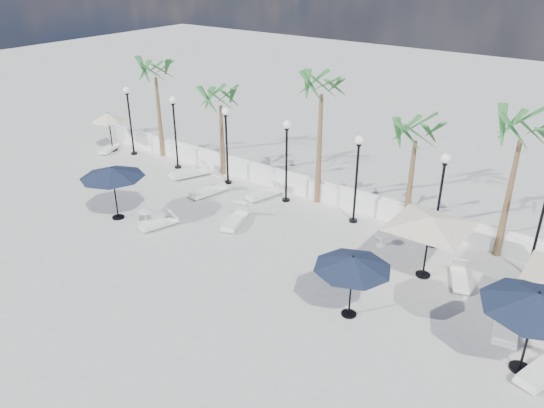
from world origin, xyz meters
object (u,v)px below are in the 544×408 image
Objects in this scene: lounger_5 at (264,193)px; lounger_6 at (507,322)px; lounger_2 at (159,223)px; lounger_8 at (460,278)px; parasol_navy_left at (112,173)px; parasol_navy_right at (537,301)px; lounger_4 at (235,219)px; parasol_cream_small at (108,118)px; parasol_navy_mid at (353,263)px; lounger_3 at (208,190)px; parasol_cream_sq_a at (431,217)px; lounger_1 at (190,172)px; lounger_7 at (544,369)px; lounger_0 at (109,148)px.

lounger_5 is 0.88× the size of lounger_6.
lounger_2 is 1.01× the size of lounger_8.
lounger_2 is at bearing 12.76° from parasol_navy_left.
parasol_navy_right is (12.48, -4.83, 2.05)m from lounger_5.
parasol_navy_right reaches higher than lounger_8.
lounger_6 is 0.82× the size of parasol_navy_left.
parasol_navy_right reaches higher than lounger_4.
lounger_4 is 12.18m from parasol_navy_right.
parasol_cream_small reaches higher than lounger_2.
lounger_6 is 5.05m from parasol_navy_mid.
lounger_3 is 1.18× the size of lounger_8.
lounger_5 is 0.38× the size of parasol_cream_sq_a.
parasol_navy_mid is at bearing 14.05° from lounger_2.
lounger_6 is 0.77× the size of parasol_navy_right.
lounger_1 is at bearing 151.49° from lounger_8.
lounger_3 is 0.90× the size of lounger_6.
parasol_navy_left is (-2.06, -0.47, 1.91)m from lounger_2.
lounger_1 is 5.54m from parasol_navy_left.
lounger_4 is at bearing -171.12° from lounger_7.
lounger_3 is at bearing -175.12° from lounger_7.
lounger_0 is 0.78× the size of lounger_6.
parasol_navy_right is (16.33, 0.59, 0.17)m from parasol_navy_left.
parasol_cream_sq_a reaches higher than lounger_5.
parasol_cream_small is (-22.67, 3.26, 1.67)m from lounger_6.
parasol_navy_left is at bearing -110.31° from lounger_5.
lounger_4 is at bearing -16.53° from lounger_3.
lounger_6 is 2.66m from parasol_navy_right.
parasol_cream_small is (-18.45, 5.46, 0.01)m from parasol_navy_mid.
parasol_navy_mid is (9.81, -4.14, 1.69)m from lounger_3.
lounger_0 is at bearing 161.92° from lounger_6.
lounger_6 is (14.03, -1.93, 0.03)m from lounger_3.
lounger_8 is 14.21m from parasol_navy_left.
lounger_0 is 0.64× the size of parasol_navy_left.
lounger_4 is 0.97× the size of lounger_7.
parasol_navy_mid reaches higher than lounger_2.
parasol_navy_mid is at bearing -16.50° from parasol_cream_small.
parasol_navy_mid is (11.33, -0.07, -0.18)m from parasol_navy_left.
parasol_cream_small reaches higher than lounger_3.
lounger_0 is at bearing -92.03° from parasol_cream_small.
lounger_4 reaches higher than lounger_2.
lounger_3 is at bearing 176.88° from parasol_cream_sq_a.
lounger_3 reaches higher than lounger_0.
lounger_4 is at bearing -173.09° from parasol_cream_sq_a.
lounger_8 is 0.69× the size of parasol_navy_mid.
lounger_2 is at bearing -161.87° from lounger_7.
lounger_5 is 13.54m from parasol_navy_right.
lounger_6 reaches higher than lounger_7.
parasol_navy_left reaches higher than lounger_0.
lounger_6 is 1.98m from lounger_7.
parasol_navy_left reaches higher than parasol_navy_mid.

